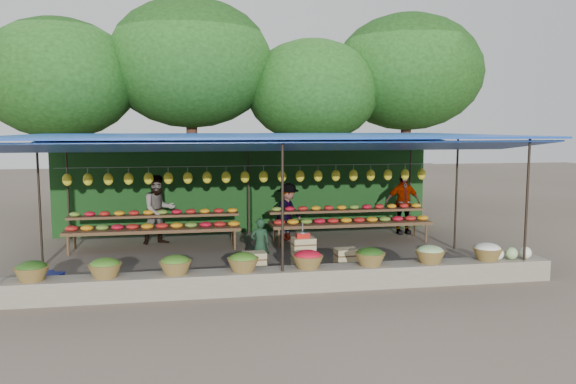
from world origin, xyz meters
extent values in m
plane|color=brown|center=(0.00, 0.00, 0.00)|extent=(60.00, 60.00, 0.00)
cube|color=#706759|center=(0.00, -2.75, 0.20)|extent=(10.60, 0.55, 0.40)
cylinder|color=black|center=(0.00, -2.90, 1.40)|extent=(0.05, 0.05, 2.80)
cylinder|color=black|center=(4.80, -2.90, 1.40)|extent=(0.05, 0.05, 2.80)
cylinder|color=black|center=(-4.80, 0.00, 1.40)|extent=(0.05, 0.05, 2.80)
cylinder|color=black|center=(4.80, 0.00, 1.40)|extent=(0.05, 0.05, 2.80)
cylinder|color=black|center=(-4.80, 2.90, 1.40)|extent=(0.05, 0.05, 2.80)
cylinder|color=black|center=(0.00, 2.90, 1.40)|extent=(0.05, 0.05, 2.80)
cylinder|color=black|center=(4.80, 2.90, 1.40)|extent=(0.05, 0.05, 2.80)
cube|color=#163FA8|center=(0.00, 0.00, 2.80)|extent=(10.80, 6.60, 0.04)
cube|color=#163FA8|center=(0.00, -2.00, 2.62)|extent=(10.80, 2.19, 0.26)
cube|color=#163FA8|center=(0.00, 2.00, 2.62)|extent=(10.80, 2.19, 0.26)
cylinder|color=#97979C|center=(0.00, 1.40, 2.02)|extent=(9.60, 0.01, 0.01)
ellipsoid|color=yellow|center=(-4.50, 1.40, 1.74)|extent=(0.23, 0.17, 0.30)
ellipsoid|color=yellow|center=(-4.03, 1.40, 1.74)|extent=(0.23, 0.17, 0.30)
ellipsoid|color=yellow|center=(-3.55, 1.40, 1.74)|extent=(0.23, 0.17, 0.30)
ellipsoid|color=yellow|center=(-3.08, 1.40, 1.74)|extent=(0.23, 0.17, 0.30)
ellipsoid|color=yellow|center=(-2.61, 1.40, 1.74)|extent=(0.23, 0.17, 0.30)
ellipsoid|color=yellow|center=(-2.13, 1.40, 1.74)|extent=(0.23, 0.17, 0.30)
ellipsoid|color=yellow|center=(-1.66, 1.40, 1.74)|extent=(0.23, 0.17, 0.30)
ellipsoid|color=yellow|center=(-1.18, 1.40, 1.74)|extent=(0.23, 0.17, 0.30)
ellipsoid|color=yellow|center=(-0.71, 1.40, 1.74)|extent=(0.23, 0.17, 0.30)
ellipsoid|color=yellow|center=(-0.24, 1.40, 1.74)|extent=(0.23, 0.17, 0.30)
ellipsoid|color=yellow|center=(0.24, 1.40, 1.74)|extent=(0.23, 0.17, 0.30)
ellipsoid|color=yellow|center=(0.71, 1.40, 1.74)|extent=(0.23, 0.17, 0.30)
ellipsoid|color=yellow|center=(1.18, 1.40, 1.74)|extent=(0.23, 0.17, 0.30)
ellipsoid|color=yellow|center=(1.66, 1.40, 1.74)|extent=(0.23, 0.17, 0.30)
ellipsoid|color=yellow|center=(2.13, 1.40, 1.74)|extent=(0.23, 0.17, 0.30)
ellipsoid|color=yellow|center=(2.61, 1.40, 1.74)|extent=(0.23, 0.17, 0.30)
ellipsoid|color=yellow|center=(3.08, 1.40, 1.74)|extent=(0.23, 0.17, 0.30)
ellipsoid|color=yellow|center=(3.55, 1.40, 1.74)|extent=(0.23, 0.17, 0.30)
ellipsoid|color=yellow|center=(4.03, 1.40, 1.74)|extent=(0.23, 0.17, 0.30)
ellipsoid|color=yellow|center=(4.50, 1.40, 1.74)|extent=(0.23, 0.17, 0.30)
ellipsoid|color=#275115|center=(-4.30, -2.75, 0.62)|extent=(0.52, 0.52, 0.23)
ellipsoid|color=#41771F|center=(-3.10, -2.75, 0.62)|extent=(0.52, 0.52, 0.23)
ellipsoid|color=#41771F|center=(-1.90, -2.75, 0.62)|extent=(0.52, 0.52, 0.23)
ellipsoid|color=#41771F|center=(-0.70, -2.75, 0.62)|extent=(0.52, 0.52, 0.23)
ellipsoid|color=red|center=(0.50, -2.75, 0.62)|extent=(0.52, 0.52, 0.23)
ellipsoid|color=#275115|center=(1.70, -2.75, 0.62)|extent=(0.52, 0.52, 0.23)
ellipsoid|color=#9ECB7E|center=(2.90, -2.75, 0.62)|extent=(0.52, 0.52, 0.23)
ellipsoid|color=white|center=(4.10, -2.75, 0.62)|extent=(0.52, 0.52, 0.23)
cube|color=#184419|center=(0.00, 3.15, 1.25)|extent=(10.60, 0.06, 2.50)
cylinder|color=#391E14|center=(-5.50, 5.80, 1.98)|extent=(0.36, 0.36, 3.97)
ellipsoid|color=#173A10|center=(-5.50, 5.80, 4.46)|extent=(4.77, 4.77, 3.69)
cylinder|color=#391E14|center=(-1.50, 6.20, 2.24)|extent=(0.36, 0.36, 4.48)
ellipsoid|color=#173A10|center=(-1.50, 6.20, 5.04)|extent=(5.39, 5.39, 4.17)
cylinder|color=#391E14|center=(2.50, 5.90, 1.86)|extent=(0.36, 0.36, 3.71)
ellipsoid|color=#173A10|center=(2.50, 5.90, 4.18)|extent=(4.47, 4.47, 3.45)
cylinder|color=#391E14|center=(6.00, 6.30, 2.18)|extent=(0.36, 0.36, 4.35)
ellipsoid|color=#173A10|center=(6.00, 6.30, 4.90)|extent=(5.24, 5.24, 4.05)
cube|color=#4F3A1F|center=(-2.50, 1.30, 0.50)|extent=(4.20, 0.95, 0.08)
cube|color=#4F3A1F|center=(-2.50, 1.60, 0.78)|extent=(4.20, 0.35, 0.06)
cylinder|color=#4F3A1F|center=(-4.45, 0.90, 0.25)|extent=(0.06, 0.06, 0.50)
cylinder|color=#4F3A1F|center=(-0.55, 0.90, 0.25)|extent=(0.06, 0.06, 0.50)
cylinder|color=#4F3A1F|center=(-4.45, 1.70, 0.25)|extent=(0.06, 0.06, 0.50)
cylinder|color=#4F3A1F|center=(-0.55, 1.70, 0.25)|extent=(0.06, 0.06, 0.50)
ellipsoid|color=red|center=(-4.40, 1.15, 0.60)|extent=(0.31, 0.26, 0.13)
ellipsoid|color=olive|center=(-4.40, 1.60, 0.87)|extent=(0.26, 0.22, 0.12)
ellipsoid|color=orange|center=(-4.05, 1.15, 0.60)|extent=(0.31, 0.26, 0.13)
ellipsoid|color=red|center=(-4.05, 1.60, 0.87)|extent=(0.26, 0.22, 0.12)
ellipsoid|color=olive|center=(-3.70, 1.15, 0.60)|extent=(0.31, 0.26, 0.13)
ellipsoid|color=red|center=(-3.70, 1.60, 0.87)|extent=(0.26, 0.22, 0.12)
ellipsoid|color=red|center=(-3.35, 1.15, 0.60)|extent=(0.31, 0.26, 0.13)
ellipsoid|color=orange|center=(-3.35, 1.60, 0.87)|extent=(0.26, 0.22, 0.12)
ellipsoid|color=red|center=(-3.00, 1.15, 0.60)|extent=(0.31, 0.26, 0.13)
ellipsoid|color=red|center=(-3.00, 1.60, 0.87)|extent=(0.26, 0.22, 0.12)
ellipsoid|color=orange|center=(-2.65, 1.15, 0.60)|extent=(0.31, 0.26, 0.13)
ellipsoid|color=orange|center=(-2.65, 1.60, 0.87)|extent=(0.26, 0.22, 0.12)
ellipsoid|color=red|center=(-2.30, 1.15, 0.60)|extent=(0.31, 0.26, 0.13)
ellipsoid|color=olive|center=(-2.30, 1.60, 0.87)|extent=(0.26, 0.22, 0.12)
ellipsoid|color=orange|center=(-1.95, 1.15, 0.60)|extent=(0.31, 0.26, 0.13)
ellipsoid|color=red|center=(-1.95, 1.60, 0.87)|extent=(0.26, 0.22, 0.12)
ellipsoid|color=olive|center=(-1.60, 1.15, 0.60)|extent=(0.31, 0.26, 0.13)
ellipsoid|color=red|center=(-1.60, 1.60, 0.87)|extent=(0.26, 0.22, 0.12)
ellipsoid|color=red|center=(-1.25, 1.15, 0.60)|extent=(0.31, 0.26, 0.13)
ellipsoid|color=orange|center=(-1.25, 1.60, 0.87)|extent=(0.26, 0.22, 0.12)
ellipsoid|color=red|center=(-0.90, 1.15, 0.60)|extent=(0.31, 0.26, 0.13)
ellipsoid|color=red|center=(-0.90, 1.60, 0.87)|extent=(0.26, 0.22, 0.12)
ellipsoid|color=orange|center=(-0.55, 1.15, 0.60)|extent=(0.31, 0.26, 0.13)
ellipsoid|color=orange|center=(-0.55, 1.60, 0.87)|extent=(0.26, 0.22, 0.12)
cube|color=#4F3A1F|center=(2.50, 1.30, 0.50)|extent=(4.20, 0.95, 0.08)
cube|color=#4F3A1F|center=(2.50, 1.60, 0.78)|extent=(4.20, 0.35, 0.06)
cylinder|color=#4F3A1F|center=(0.55, 0.90, 0.25)|extent=(0.06, 0.06, 0.50)
cylinder|color=#4F3A1F|center=(4.45, 0.90, 0.25)|extent=(0.06, 0.06, 0.50)
cylinder|color=#4F3A1F|center=(0.55, 1.70, 0.25)|extent=(0.06, 0.06, 0.50)
cylinder|color=#4F3A1F|center=(4.45, 1.70, 0.25)|extent=(0.06, 0.06, 0.50)
ellipsoid|color=red|center=(0.60, 1.15, 0.60)|extent=(0.31, 0.26, 0.13)
ellipsoid|color=olive|center=(0.60, 1.60, 0.87)|extent=(0.26, 0.22, 0.12)
ellipsoid|color=orange|center=(0.95, 1.15, 0.60)|extent=(0.31, 0.26, 0.13)
ellipsoid|color=red|center=(0.95, 1.60, 0.87)|extent=(0.26, 0.22, 0.12)
ellipsoid|color=olive|center=(1.30, 1.15, 0.60)|extent=(0.31, 0.26, 0.13)
ellipsoid|color=red|center=(1.30, 1.60, 0.87)|extent=(0.26, 0.22, 0.12)
ellipsoid|color=red|center=(1.65, 1.15, 0.60)|extent=(0.31, 0.26, 0.13)
ellipsoid|color=orange|center=(1.65, 1.60, 0.87)|extent=(0.26, 0.22, 0.12)
ellipsoid|color=red|center=(2.00, 1.15, 0.60)|extent=(0.31, 0.26, 0.13)
ellipsoid|color=red|center=(2.00, 1.60, 0.87)|extent=(0.26, 0.22, 0.12)
ellipsoid|color=orange|center=(2.35, 1.15, 0.60)|extent=(0.31, 0.26, 0.13)
ellipsoid|color=orange|center=(2.35, 1.60, 0.87)|extent=(0.26, 0.22, 0.12)
ellipsoid|color=red|center=(2.70, 1.15, 0.60)|extent=(0.31, 0.26, 0.13)
ellipsoid|color=olive|center=(2.70, 1.60, 0.87)|extent=(0.26, 0.22, 0.12)
ellipsoid|color=orange|center=(3.05, 1.15, 0.60)|extent=(0.31, 0.26, 0.13)
ellipsoid|color=red|center=(3.05, 1.60, 0.87)|extent=(0.26, 0.22, 0.12)
ellipsoid|color=olive|center=(3.40, 1.15, 0.60)|extent=(0.31, 0.26, 0.13)
ellipsoid|color=red|center=(3.40, 1.60, 0.87)|extent=(0.26, 0.22, 0.12)
ellipsoid|color=red|center=(3.75, 1.15, 0.60)|extent=(0.31, 0.26, 0.13)
ellipsoid|color=orange|center=(3.75, 1.60, 0.87)|extent=(0.26, 0.22, 0.12)
ellipsoid|color=red|center=(4.10, 1.15, 0.60)|extent=(0.31, 0.26, 0.13)
ellipsoid|color=red|center=(4.10, 1.60, 0.87)|extent=(0.26, 0.22, 0.12)
ellipsoid|color=orange|center=(4.45, 1.15, 0.60)|extent=(0.31, 0.26, 0.13)
ellipsoid|color=orange|center=(4.45, 1.60, 0.87)|extent=(0.26, 0.22, 0.12)
cube|color=#9E855A|center=(-0.38, -1.75, 0.12)|extent=(0.47, 0.36, 0.25)
cube|color=#9E855A|center=(-0.38, -1.75, 0.39)|extent=(0.47, 0.36, 0.25)
cube|color=#9E855A|center=(0.62, -1.75, 0.12)|extent=(0.47, 0.36, 0.25)
cube|color=#9E855A|center=(0.62, -1.75, 0.39)|extent=(0.47, 0.36, 0.25)
cube|color=#9E855A|center=(0.62, -1.75, 0.65)|extent=(0.47, 0.36, 0.25)
cube|color=#9E855A|center=(1.52, -1.75, 0.12)|extent=(0.47, 0.36, 0.25)
cube|color=#9E855A|center=(1.52, -1.75, 0.39)|extent=(0.47, 0.36, 0.25)
cube|color=red|center=(0.60, -1.75, 0.82)|extent=(0.26, 0.23, 0.11)
cylinder|color=#97979C|center=(0.60, -1.75, 0.89)|extent=(0.28, 0.28, 0.03)
cylinder|color=#97979C|center=(0.60, -1.75, 0.97)|extent=(0.03, 0.03, 0.19)
imported|color=#173420|center=(-0.19, -1.21, 0.55)|extent=(0.44, 0.32, 1.10)
imported|color=slate|center=(-2.41, 1.86, 0.89)|extent=(1.06, 0.96, 1.78)
imported|color=slate|center=(0.95, 1.84, 0.76)|extent=(1.10, 1.08, 1.51)
imported|color=slate|center=(4.28, 2.12, 0.87)|extent=(1.03, 0.44, 1.74)
cube|color=navy|center=(-4.39, -1.68, 0.13)|extent=(0.52, 0.45, 0.26)
cube|color=navy|center=(-4.24, -1.76, 0.13)|extent=(0.49, 0.40, 0.26)
camera|label=1|loc=(-1.65, -12.67, 3.00)|focal=35.00mm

